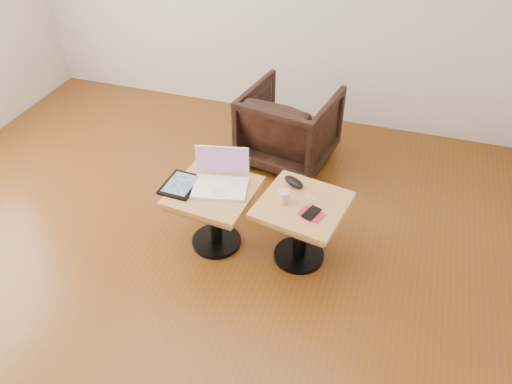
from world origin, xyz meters
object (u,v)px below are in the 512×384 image
(side_table_left, at_px, (214,204))
(laptop, at_px, (221,179))
(armchair, at_px, (289,127))
(striped_cup, at_px, (284,197))
(side_table_right, at_px, (302,217))

(side_table_left, distance_m, laptop, 0.18)
(armchair, bearing_deg, side_table_left, 89.96)
(laptop, bearing_deg, armchair, 68.46)
(side_table_left, height_order, laptop, laptop)
(laptop, distance_m, striped_cup, 0.43)
(striped_cup, bearing_deg, side_table_left, -178.14)
(side_table_left, bearing_deg, side_table_right, 9.62)
(side_table_left, bearing_deg, striped_cup, 7.07)
(laptop, xyz_separation_m, armchair, (0.17, 1.07, -0.20))
(side_table_left, xyz_separation_m, armchair, (0.21, 1.13, -0.03))
(laptop, relative_size, striped_cup, 4.61)
(side_table_left, distance_m, side_table_right, 0.58)
(side_table_right, distance_m, striped_cup, 0.20)
(laptop, distance_m, armchair, 1.10)
(side_table_left, height_order, striped_cup, striped_cup)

